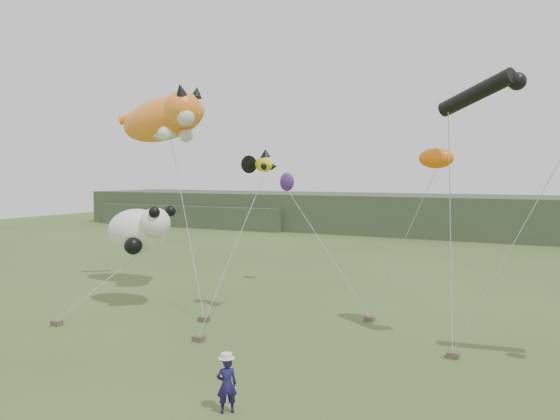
{
  "coord_description": "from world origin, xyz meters",
  "views": [
    {
      "loc": [
        9.13,
        -12.83,
        6.09
      ],
      "look_at": [
        0.95,
        3.0,
        4.95
      ],
      "focal_mm": 35.0,
      "sensor_mm": 36.0,
      "label": 1
    }
  ],
  "objects": [
    {
      "name": "ground",
      "position": [
        0.0,
        0.0,
        0.0
      ],
      "size": [
        120.0,
        120.0,
        0.0
      ],
      "primitive_type": "plane",
      "color": "#385123",
      "rests_on": "ground"
    },
    {
      "name": "panda_kite",
      "position": [
        -8.22,
        6.56,
        3.55
      ],
      "size": [
        3.62,
        2.34,
        2.25
      ],
      "color": "white",
      "rests_on": "ground"
    },
    {
      "name": "sandbag_anchors",
      "position": [
        -1.44,
        5.13,
        0.1
      ],
      "size": [
        15.38,
        6.79,
        0.21
      ],
      "color": "brown",
      "rests_on": "ground"
    },
    {
      "name": "festival_attendant",
      "position": [
        1.65,
        -1.33,
        0.73
      ],
      "size": [
        0.63,
        0.62,
        1.46
      ],
      "primitive_type": "imported",
      "rotation": [
        0.0,
        0.0,
        3.88
      ],
      "color": "#1A1348",
      "rests_on": "ground"
    },
    {
      "name": "fish_kite",
      "position": [
        -2.44,
        7.44,
        6.58
      ],
      "size": [
        2.15,
        1.41,
        1.03
      ],
      "color": "yellow",
      "rests_on": "ground"
    },
    {
      "name": "headland",
      "position": [
        -3.11,
        44.69,
        1.92
      ],
      "size": [
        90.0,
        13.0,
        4.0
      ],
      "color": "#2D3D28",
      "rests_on": "ground"
    },
    {
      "name": "cat_kite",
      "position": [
        -9.05,
        9.67,
        9.05
      ],
      "size": [
        6.5,
        3.47,
        3.09
      ],
      "color": "orange",
      "rests_on": "ground"
    },
    {
      "name": "misc_kites",
      "position": [
        1.38,
        10.45,
        6.35
      ],
      "size": [
        10.3,
        6.5,
        1.91
      ],
      "color": "orange",
      "rests_on": "ground"
    },
    {
      "name": "tube_kites",
      "position": [
        8.92,
        6.44,
        8.54
      ],
      "size": [
        7.56,
        2.89,
        2.02
      ],
      "color": "black",
      "rests_on": "ground"
    }
  ]
}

